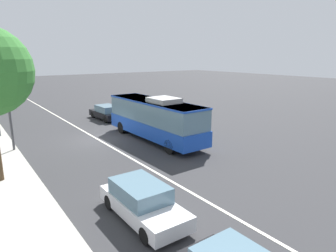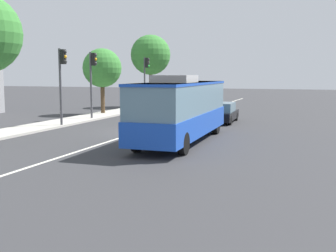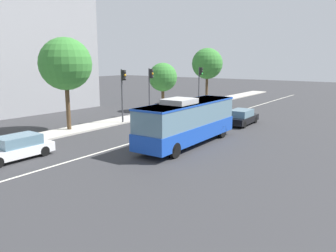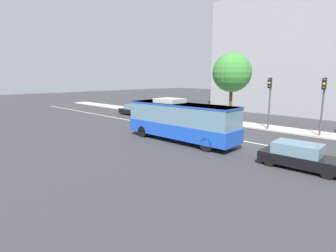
{
  "view_description": "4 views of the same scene",
  "coord_description": "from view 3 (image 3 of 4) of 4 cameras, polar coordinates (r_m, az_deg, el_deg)",
  "views": [
    {
      "loc": [
        -21.51,
        8.59,
        6.49
      ],
      "look_at": [
        -3.4,
        -4.36,
        1.15
      ],
      "focal_mm": 31.74,
      "sensor_mm": 36.0,
      "label": 1
    },
    {
      "loc": [
        -23.06,
        -10.13,
        3.49
      ],
      "look_at": [
        -4.11,
        -3.36,
        0.98
      ],
      "focal_mm": 44.25,
      "sensor_mm": 36.0,
      "label": 2
    },
    {
      "loc": [
        -22.52,
        -16.08,
        6.02
      ],
      "look_at": [
        -3.76,
        -2.6,
        1.42
      ],
      "focal_mm": 35.34,
      "sensor_mm": 36.0,
      "label": 3
    },
    {
      "loc": [
        11.39,
        -19.46,
        5.18
      ],
      "look_at": [
        -4.24,
        -3.49,
        1.05
      ],
      "focal_mm": 28.15,
      "sensor_mm": 36.0,
      "label": 4
    }
  ],
  "objects": [
    {
      "name": "ground_plane",
      "position": [
        28.32,
        0.18,
        -1.01
      ],
      "size": [
        160.0,
        160.0,
        0.0
      ],
      "primitive_type": "plane",
      "color": "#333335"
    },
    {
      "name": "sidewalk_kerb",
      "position": [
        32.77,
        -9.78,
        0.63
      ],
      "size": [
        80.0,
        2.67,
        0.14
      ],
      "primitive_type": "cube",
      "color": "#B2ADA3",
      "rests_on": "ground_plane"
    },
    {
      "name": "lane_centre_line",
      "position": [
        28.32,
        0.18,
        -1.0
      ],
      "size": [
        76.0,
        0.16,
        0.01
      ],
      "primitive_type": "cube",
      "color": "silver",
      "rests_on": "ground_plane"
    },
    {
      "name": "transit_bus",
      "position": [
        23.77,
        3.46,
        1.04
      ],
      "size": [
        10.05,
        2.7,
        3.46
      ],
      "rotation": [
        0.0,
        0.0,
        0.02
      ],
      "color": "#1947B7",
      "rests_on": "ground_plane"
    },
    {
      "name": "sedan_white",
      "position": [
        22.48,
        -24.74,
        -3.42
      ],
      "size": [
        4.5,
        1.83,
        1.46
      ],
      "rotation": [
        0.0,
        0.0,
        3.14
      ],
      "color": "white",
      "rests_on": "ground_plane"
    },
    {
      "name": "sedan_black_ahead",
      "position": [
        32.1,
        12.58,
        1.49
      ],
      "size": [
        4.57,
        1.97,
        1.46
      ],
      "rotation": [
        0.0,
        0.0,
        0.04
      ],
      "color": "black",
      "rests_on": "ground_plane"
    },
    {
      "name": "traffic_light_near_corner",
      "position": [
        31.82,
        -7.76,
        6.73
      ],
      "size": [
        0.33,
        0.62,
        5.2
      ],
      "rotation": [
        0.0,
        0.0,
        -1.52
      ],
      "color": "#47474C",
      "rests_on": "ground_plane"
    },
    {
      "name": "traffic_light_mid_block",
      "position": [
        43.54,
        5.55,
        7.97
      ],
      "size": [
        0.33,
        0.62,
        5.2
      ],
      "rotation": [
        0.0,
        0.0,
        -1.52
      ],
      "color": "#47474C",
      "rests_on": "ground_plane"
    },
    {
      "name": "traffic_light_far_corner",
      "position": [
        35.46,
        -3.05,
        7.27
      ],
      "size": [
        0.34,
        0.62,
        5.2
      ],
      "rotation": [
        0.0,
        0.0,
        -1.48
      ],
      "color": "#47474C",
      "rests_on": "ground_plane"
    },
    {
      "name": "street_tree_kerbside_left",
      "position": [
        39.54,
        -0.9,
        8.39
      ],
      "size": [
        3.37,
        3.37,
        5.75
      ],
      "color": "#4C3823",
      "rests_on": "ground_plane"
    },
    {
      "name": "street_tree_kerbside_centre",
      "position": [
        46.89,
        6.79,
        10.62
      ],
      "size": [
        4.25,
        4.25,
        7.71
      ],
      "color": "#4C3823",
      "rests_on": "ground_plane"
    },
    {
      "name": "street_tree_kerbside_right",
      "position": [
        29.43,
        -17.27,
        10.15
      ],
      "size": [
        4.41,
        4.41,
        7.93
      ],
      "color": "#4C3823",
      "rests_on": "ground_plane"
    }
  ]
}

